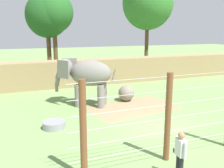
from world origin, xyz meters
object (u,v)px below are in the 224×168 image
at_px(water_tub, 54,125).
at_px(elephant, 86,75).
at_px(zookeeper, 180,154).
at_px(enrichment_ball, 126,93).

bearing_deg(water_tub, elephant, 50.85).
bearing_deg(zookeeper, elephant, 93.26).
height_order(elephant, enrichment_ball, elephant).
relative_size(elephant, enrichment_ball, 3.34).
height_order(elephant, water_tub, elephant).
height_order(enrichment_ball, zookeeper, zookeeper).
relative_size(elephant, zookeeper, 2.18).
distance_m(elephant, zookeeper, 9.13).
bearing_deg(elephant, enrichment_ball, -0.65).
relative_size(elephant, water_tub, 3.31).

